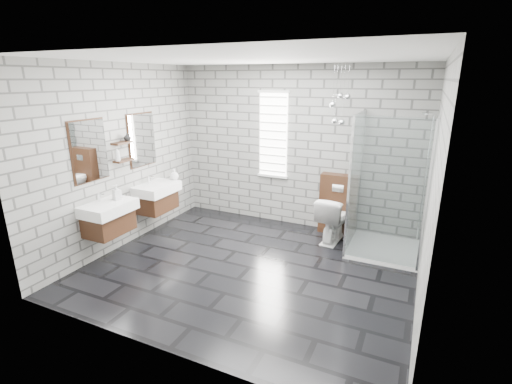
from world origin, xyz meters
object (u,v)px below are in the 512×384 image
Objects in this scene: vanity_left at (106,209)px; toilet at (333,219)px; vanity_right at (155,189)px; cistern_panel at (338,204)px; shower_enclosure at (378,221)px.

vanity_left reaches higher than toilet.
cistern_panel is at bearing 25.01° from vanity_right.
shower_enclosure is at bearing -36.41° from cistern_panel.
vanity_left is 1.02m from vanity_right.
vanity_left and vanity_right have the same top height.
vanity_right is 3.00m from cistern_panel.
vanity_right is 0.77× the size of shower_enclosure.
vanity_right is at bearing 90.00° from vanity_left.
vanity_left is at bearing -139.82° from cistern_panel.
shower_enclosure is 0.74m from toilet.
toilet is (2.71, 0.92, -0.39)m from vanity_right.
cistern_panel is at bearing -85.70° from toilet.
toilet is at bearing 165.99° from shower_enclosure.
vanity_right is at bearing 23.09° from toilet.
shower_enclosure reaches higher than vanity_right.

